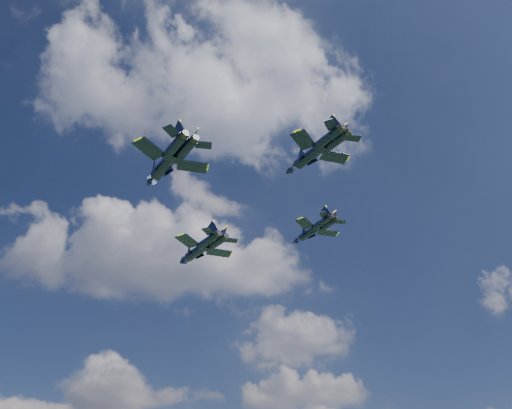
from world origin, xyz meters
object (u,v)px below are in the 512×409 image
(jet_right, at_px, (309,232))
(jet_slot, at_px, (309,156))
(jet_lead, at_px, (196,252))
(jet_left, at_px, (164,166))

(jet_right, xyz_separation_m, jet_slot, (-3.89, -25.54, -1.38))
(jet_lead, relative_size, jet_left, 0.97)
(jet_slot, bearing_deg, jet_lead, 89.20)
(jet_lead, bearing_deg, jet_right, -43.68)
(jet_slot, bearing_deg, jet_left, 137.08)
(jet_left, height_order, jet_slot, jet_left)
(jet_left, distance_m, jet_slot, 23.57)
(jet_right, bearing_deg, jet_slot, -131.26)
(jet_left, xyz_separation_m, jet_slot, (23.29, -3.61, 0.20))
(jet_left, relative_size, jet_slot, 1.15)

